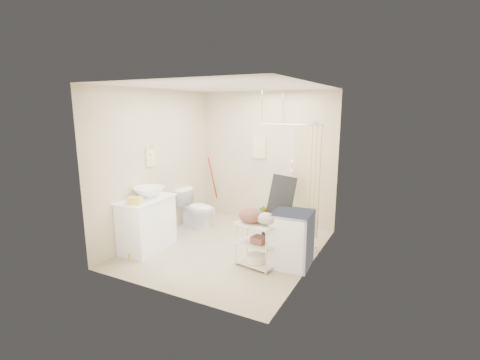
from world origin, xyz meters
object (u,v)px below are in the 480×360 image
object	(u,v)px
toilet	(196,208)
vanity	(147,224)
washing_machine	(292,239)
laundry_rack	(256,240)

from	to	relation	value
toilet	vanity	bearing A→B (deg)	175.92
vanity	washing_machine	distance (m)	2.35
vanity	laundry_rack	distance (m)	1.87
vanity	toilet	distance (m)	1.25
vanity	laundry_rack	world-z (taller)	vanity
vanity	toilet	bearing A→B (deg)	81.41
washing_machine	laundry_rack	bearing A→B (deg)	-152.98
vanity	washing_machine	world-z (taller)	vanity
vanity	washing_machine	size ratio (longest dim) A/B	1.19
washing_machine	toilet	bearing A→B (deg)	157.43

